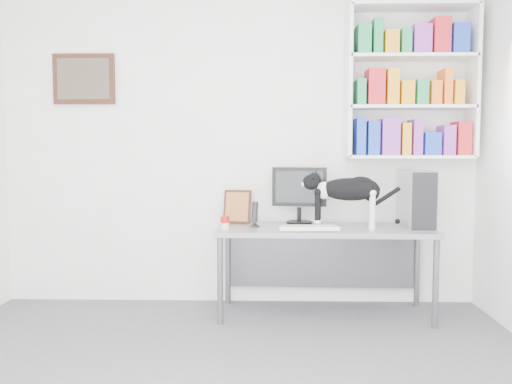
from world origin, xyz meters
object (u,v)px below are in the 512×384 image
cat (347,202)px  desk (324,271)px  keyboard (309,228)px  leaning_print (237,206)px  soup_can (225,223)px  monitor (299,195)px  bookshelf (410,82)px  speaker (255,214)px  pc_tower (416,199)px

cat → desk: bearing=161.4°
keyboard → leaning_print: bearing=144.0°
soup_can → cat: (0.93, 0.05, 0.16)m
monitor → bookshelf: bearing=9.4°
bookshelf → cat: (-0.54, -0.31, -0.95)m
desk → speaker: speaker is taller
keyboard → leaning_print: (-0.56, 0.38, 0.13)m
desk → keyboard: (-0.14, -0.17, 0.37)m
keyboard → speaker: speaker is taller
desk → pc_tower: pc_tower is taller
monitor → speaker: size_ratio=2.28×
cat → monitor: bearing=149.0°
cat → keyboard: bearing=-155.9°
monitor → soup_can: 0.70m
leaning_print → cat: cat is taller
desk → cat: cat is taller
speaker → soup_can: size_ratio=2.10×
desk → monitor: monitor is taller
keyboard → speaker: size_ratio=2.15×
desk → pc_tower: 0.92m
speaker → leaning_print: (-0.15, 0.21, 0.04)m
leaning_print → cat: 0.91m
keyboard → speaker: bearing=155.4°
bookshelf → desk: bookshelf is taller
monitor → keyboard: size_ratio=1.06×
pc_tower → soup_can: size_ratio=4.50×
speaker → soup_can: 0.27m
monitor → speaker: 0.43m
monitor → cat: (0.35, -0.29, -0.03)m
speaker → cat: 0.72m
speaker → cat: bearing=10.6°
bookshelf → desk: 1.67m
monitor → cat: size_ratio=0.71×
pc_tower → soup_can: 1.51m
bookshelf → pc_tower: bearing=-85.7°
monitor → cat: bearing=-31.5°
pc_tower → soup_can: bearing=-173.8°
desk → speaker: 0.71m
bookshelf → leaning_print: (-1.40, -0.01, -1.01)m
speaker → pc_tower: bearing=18.9°
keyboard → soup_can: soup_can is taller
soup_can → bookshelf: bearing=13.9°
soup_can → leaning_print: bearing=78.0°
bookshelf → speaker: bookshelf is taller
desk → speaker: size_ratio=8.06×
soup_can → pc_tower: bearing=6.4°
soup_can → cat: cat is taller
leaning_print → soup_can: 0.37m
bookshelf → soup_can: bookshelf is taller
soup_can → cat: size_ratio=0.15×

